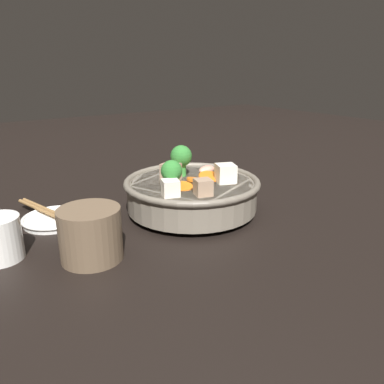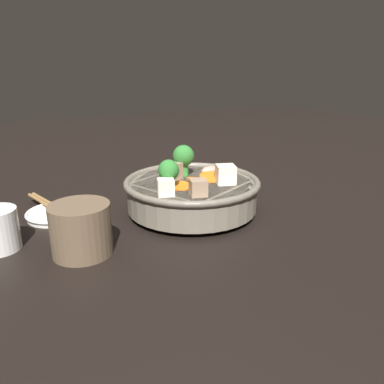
{
  "view_description": "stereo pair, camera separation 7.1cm",
  "coord_description": "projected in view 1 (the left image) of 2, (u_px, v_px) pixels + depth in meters",
  "views": [
    {
      "loc": [
        -0.55,
        0.38,
        0.27
      ],
      "look_at": [
        0.0,
        0.0,
        0.04
      ],
      "focal_mm": 35.0,
      "sensor_mm": 36.0,
      "label": 1
    },
    {
      "loc": [
        -0.59,
        0.32,
        0.27
      ],
      "look_at": [
        0.0,
        0.0,
        0.04
      ],
      "focal_mm": 35.0,
      "sensor_mm": 36.0,
      "label": 2
    }
  ],
  "objects": [
    {
      "name": "stirfry_bowl",
      "position": [
        192.0,
        191.0,
        0.71
      ],
      "size": [
        0.25,
        0.25,
        0.12
      ],
      "color": "slate",
      "rests_on": "ground_plane"
    },
    {
      "name": "chopsticks_pair",
      "position": [
        54.0,
        214.0,
        0.67
      ],
      "size": [
        0.22,
        0.08,
        0.01
      ],
      "color": "olive",
      "rests_on": "side_saucer"
    },
    {
      "name": "side_saucer",
      "position": [
        54.0,
        219.0,
        0.67
      ],
      "size": [
        0.11,
        0.11,
        0.01
      ],
      "color": "white",
      "rests_on": "ground_plane"
    },
    {
      "name": "ground_plane",
      "position": [
        192.0,
        212.0,
        0.72
      ],
      "size": [
        3.0,
        3.0,
        0.0
      ],
      "primitive_type": "plane",
      "color": "black"
    },
    {
      "name": "dark_mug",
      "position": [
        90.0,
        234.0,
        0.54
      ],
      "size": [
        0.11,
        0.09,
        0.08
      ],
      "color": "brown",
      "rests_on": "ground_plane"
    }
  ]
}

